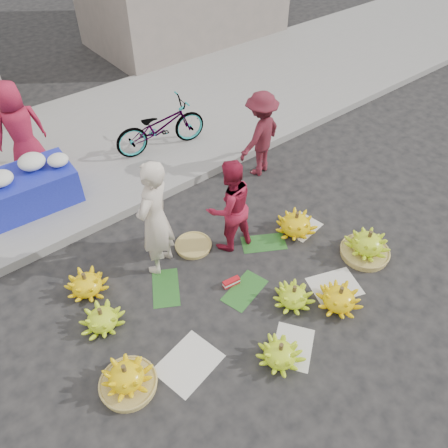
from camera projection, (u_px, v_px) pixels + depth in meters
ground at (241, 278)px, 6.00m from camera, size 80.00×80.00×0.00m
curb at (155, 195)px, 7.20m from camera, size 40.00×0.25×0.15m
sidewalk at (97, 141)px, 8.40m from camera, size 40.00×4.00×0.12m
newspaper_scatter at (281, 316)px, 5.54m from camera, size 3.20×1.80×0.00m
banana_leaves at (226, 273)px, 6.06m from camera, size 2.00×1.00×0.00m
banana_bunch_0 at (127, 378)px, 4.73m from camera, size 0.62×0.62×0.43m
banana_bunch_1 at (280, 354)px, 4.99m from camera, size 0.60×0.60×0.33m
banana_bunch_2 at (339, 298)px, 5.55m from camera, size 0.60×0.60×0.36m
banana_bunch_3 at (293, 296)px, 5.60m from camera, size 0.65×0.65×0.32m
banana_bunch_4 at (367, 245)px, 6.18m from camera, size 0.68×0.68×0.46m
banana_bunch_5 at (296, 224)px, 6.54m from camera, size 0.68×0.68×0.39m
banana_bunch_6 at (102, 318)px, 5.34m from camera, size 0.66×0.66×0.33m
banana_bunch_7 at (86, 284)px, 5.73m from camera, size 0.71×0.71×0.35m
basket_spare at (193, 246)px, 6.40m from camera, size 0.53×0.53×0.06m
incense_stack at (231, 282)px, 5.87m from camera, size 0.25×0.11×0.10m
vendor_cream at (155, 219)px, 5.58m from camera, size 0.76×0.68×1.73m
vendor_red at (229, 206)px, 5.99m from camera, size 0.76×0.62×1.45m
man_striped at (260, 135)px, 7.29m from camera, size 1.07×0.77×1.50m
flower_table at (30, 186)px, 6.76m from camera, size 1.40×0.92×0.79m
flower_vendor at (20, 130)px, 7.04m from camera, size 0.80×0.53×1.62m
bicycle at (160, 126)px, 7.83m from camera, size 0.86×1.78×0.90m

